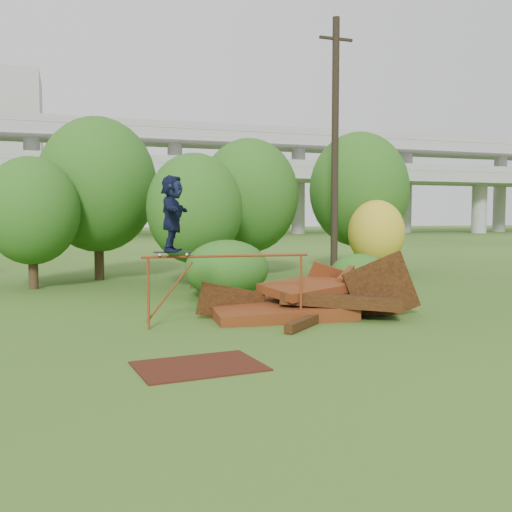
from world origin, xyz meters
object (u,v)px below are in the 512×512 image
object	(u,v)px
scrap_pile	(308,302)
skater	(172,213)
utility_pole	(335,149)
flat_plate	(199,366)

from	to	relation	value
scrap_pile	skater	xyz separation A→B (m)	(-3.56, -0.52, 2.26)
skater	scrap_pile	bearing A→B (deg)	-62.93
skater	utility_pole	world-z (taller)	utility_pole
skater	flat_plate	world-z (taller)	skater
scrap_pile	utility_pole	xyz separation A→B (m)	(4.32, 7.29, 4.86)
scrap_pile	flat_plate	size ratio (longest dim) A/B	2.74
flat_plate	utility_pole	bearing A→B (deg)	54.36
scrap_pile	utility_pole	world-z (taller)	utility_pole
scrap_pile	utility_pole	size ratio (longest dim) A/B	0.56
skater	flat_plate	xyz separation A→B (m)	(-0.18, -3.44, -2.61)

